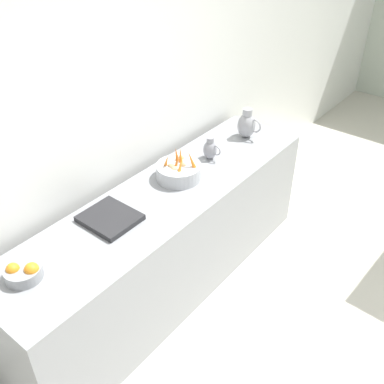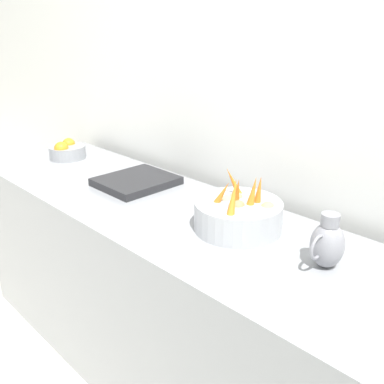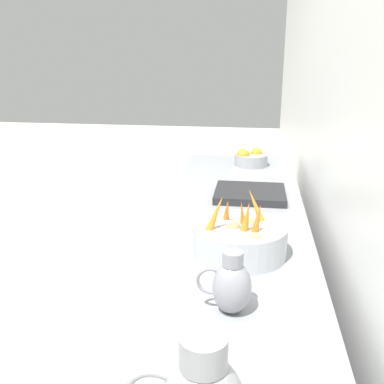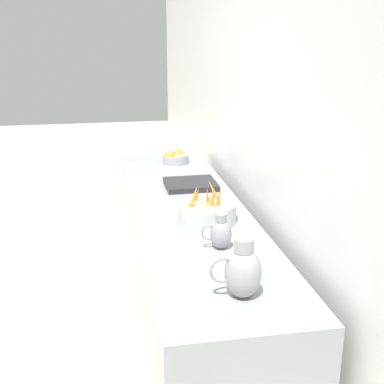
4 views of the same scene
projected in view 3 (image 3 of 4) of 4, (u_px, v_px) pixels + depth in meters
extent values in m
cube|color=gray|center=(225.00, 325.00, 1.91)|extent=(0.66, 2.68, 0.88)
cylinder|color=#ADAFB5|center=(240.00, 240.00, 1.55)|extent=(0.33, 0.33, 0.11)
torus|color=#ADAFB5|center=(239.00, 252.00, 1.57)|extent=(0.19, 0.19, 0.01)
cone|color=orange|center=(242.00, 215.00, 1.54)|extent=(0.05, 0.05, 0.11)
cone|color=orange|center=(256.00, 208.00, 1.58)|extent=(0.09, 0.06, 0.14)
cone|color=orange|center=(227.00, 212.00, 1.57)|extent=(0.04, 0.08, 0.11)
cone|color=orange|center=(246.00, 220.00, 1.48)|extent=(0.07, 0.06, 0.13)
cone|color=orange|center=(257.00, 221.00, 1.47)|extent=(0.05, 0.03, 0.12)
cone|color=orange|center=(215.00, 216.00, 1.49)|extent=(0.09, 0.06, 0.15)
ellipsoid|color=#9E7F56|center=(233.00, 228.00, 1.52)|extent=(0.05, 0.04, 0.04)
ellipsoid|color=tan|center=(255.00, 239.00, 1.44)|extent=(0.06, 0.05, 0.04)
ellipsoid|color=tan|center=(250.00, 223.00, 1.57)|extent=(0.06, 0.05, 0.04)
ellipsoid|color=tan|center=(240.00, 222.00, 1.59)|extent=(0.06, 0.05, 0.04)
cylinder|color=gray|center=(251.00, 160.00, 2.77)|extent=(0.20, 0.20, 0.07)
sphere|color=orange|center=(243.00, 155.00, 2.74)|extent=(0.08, 0.08, 0.08)
sphere|color=orange|center=(256.00, 154.00, 2.79)|extent=(0.07, 0.07, 0.07)
cylinder|color=#939399|center=(203.00, 352.00, 0.71)|extent=(0.08, 0.08, 0.06)
ellipsoid|color=gray|center=(232.00, 287.00, 1.20)|extent=(0.11, 0.11, 0.15)
cylinder|color=gray|center=(233.00, 258.00, 1.18)|extent=(0.06, 0.06, 0.04)
torus|color=gray|center=(211.00, 281.00, 1.21)|extent=(0.08, 0.01, 0.08)
cube|color=#232326|center=(250.00, 194.00, 2.17)|extent=(0.34, 0.30, 0.04)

